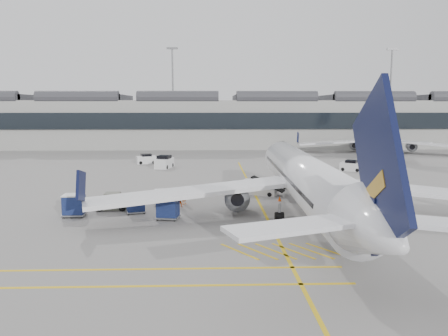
{
  "coord_description": "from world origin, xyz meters",
  "views": [
    {
      "loc": [
        5.11,
        -34.93,
        9.54
      ],
      "look_at": [
        6.36,
        4.62,
        4.0
      ],
      "focal_mm": 35.0,
      "sensor_mm": 36.0,
      "label": 1
    }
  ],
  "objects_px": {
    "airliner_main": "(307,180)",
    "pushback_tug": "(113,202)",
    "ramp_agent_b": "(178,199)",
    "baggage_cart_a": "(168,207)",
    "ramp_agent_a": "(184,196)",
    "belt_loader": "(257,189)"
  },
  "relations": [
    {
      "from": "airliner_main",
      "to": "pushback_tug",
      "type": "relative_size",
      "value": 14.54
    },
    {
      "from": "ramp_agent_b",
      "to": "airliner_main",
      "type": "bearing_deg",
      "value": 131.67
    },
    {
      "from": "airliner_main",
      "to": "baggage_cart_a",
      "type": "bearing_deg",
      "value": -175.72
    },
    {
      "from": "ramp_agent_a",
      "to": "ramp_agent_b",
      "type": "xyz_separation_m",
      "value": [
        -0.51,
        -1.11,
        -0.06
      ]
    },
    {
      "from": "belt_loader",
      "to": "pushback_tug",
      "type": "distance_m",
      "value": 15.84
    },
    {
      "from": "belt_loader",
      "to": "ramp_agent_b",
      "type": "distance_m",
      "value": 10.11
    },
    {
      "from": "belt_loader",
      "to": "baggage_cart_a",
      "type": "height_order",
      "value": "belt_loader"
    },
    {
      "from": "airliner_main",
      "to": "ramp_agent_a",
      "type": "distance_m",
      "value": 12.38
    },
    {
      "from": "belt_loader",
      "to": "pushback_tug",
      "type": "xyz_separation_m",
      "value": [
        -14.34,
        -6.74,
        0.11
      ]
    },
    {
      "from": "belt_loader",
      "to": "airliner_main",
      "type": "bearing_deg",
      "value": -48.16
    },
    {
      "from": "airliner_main",
      "to": "ramp_agent_b",
      "type": "relative_size",
      "value": 25.57
    },
    {
      "from": "ramp_agent_a",
      "to": "ramp_agent_b",
      "type": "height_order",
      "value": "ramp_agent_a"
    },
    {
      "from": "airliner_main",
      "to": "ramp_agent_b",
      "type": "distance_m",
      "value": 12.44
    },
    {
      "from": "airliner_main",
      "to": "pushback_tug",
      "type": "height_order",
      "value": "airliner_main"
    },
    {
      "from": "airliner_main",
      "to": "ramp_agent_a",
      "type": "relative_size",
      "value": 23.69
    },
    {
      "from": "baggage_cart_a",
      "to": "ramp_agent_a",
      "type": "height_order",
      "value": "baggage_cart_a"
    },
    {
      "from": "baggage_cart_a",
      "to": "airliner_main",
      "type": "bearing_deg",
      "value": 13.85
    },
    {
      "from": "airliner_main",
      "to": "pushback_tug",
      "type": "distance_m",
      "value": 18.06
    },
    {
      "from": "ramp_agent_b",
      "to": "pushback_tug",
      "type": "distance_m",
      "value": 6.15
    },
    {
      "from": "pushback_tug",
      "to": "belt_loader",
      "type": "bearing_deg",
      "value": 23.87
    },
    {
      "from": "airliner_main",
      "to": "belt_loader",
      "type": "height_order",
      "value": "airliner_main"
    },
    {
      "from": "belt_loader",
      "to": "ramp_agent_a",
      "type": "relative_size",
      "value": 2.87
    }
  ]
}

